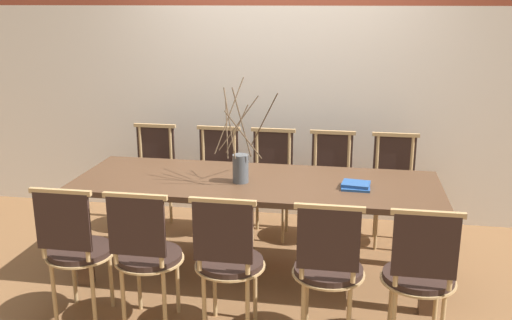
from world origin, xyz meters
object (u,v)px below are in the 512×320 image
object	(u,v)px
vase_centerpiece	(240,165)
book_stack	(356,186)
chair_far_center	(271,179)
dining_table	(256,193)
chair_near_center	(228,258)

from	to	relation	value
vase_centerpiece	book_stack	distance (m)	0.81
chair_far_center	book_stack	size ratio (longest dim) A/B	4.54
book_stack	dining_table	bearing A→B (deg)	175.37
dining_table	book_stack	world-z (taller)	book_stack
chair_near_center	chair_far_center	size ratio (longest dim) A/B	1.00
dining_table	chair_near_center	xyz separation A→B (m)	(-0.03, -0.79, -0.14)
chair_near_center	chair_far_center	world-z (taller)	same
dining_table	vase_centerpiece	bearing A→B (deg)	-150.32
chair_near_center	dining_table	bearing A→B (deg)	87.71
chair_far_center	vase_centerpiece	world-z (taller)	vase_centerpiece
chair_near_center	book_stack	bearing A→B (deg)	44.99
book_stack	chair_near_center	bearing A→B (deg)	-135.01
dining_table	chair_near_center	size ratio (longest dim) A/B	2.81
dining_table	vase_centerpiece	size ratio (longest dim) A/B	3.60
dining_table	vase_centerpiece	xyz separation A→B (m)	(-0.10, -0.06, 0.22)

